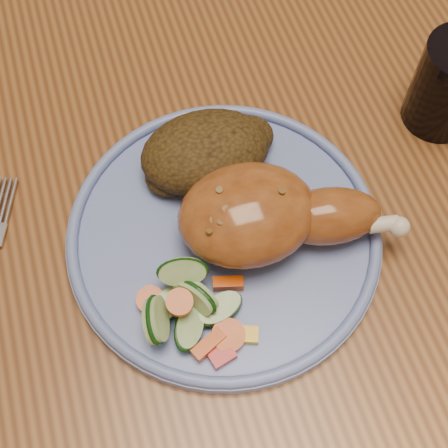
% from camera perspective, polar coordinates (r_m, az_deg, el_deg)
% --- Properties ---
extents(ground, '(4.00, 4.00, 0.00)m').
position_cam_1_polar(ground, '(1.29, 3.42, -12.92)').
color(ground, '#55321D').
rests_on(ground, ground).
extents(dining_table, '(0.90, 1.40, 0.75)m').
position_cam_1_polar(dining_table, '(0.67, 6.46, 1.99)').
color(dining_table, brown).
rests_on(dining_table, ground).
extents(plate, '(0.27, 0.27, 0.01)m').
position_cam_1_polar(plate, '(0.54, -0.00, -1.03)').
color(plate, '#6274B2').
rests_on(plate, dining_table).
extents(plate_rim, '(0.27, 0.27, 0.01)m').
position_cam_1_polar(plate_rim, '(0.53, -0.00, -0.50)').
color(plate_rim, '#6274B2').
rests_on(plate_rim, plate).
extents(chicken_leg, '(0.19, 0.10, 0.06)m').
position_cam_1_polar(chicken_leg, '(0.51, 3.99, 0.84)').
color(chicken_leg, '#964F1F').
rests_on(chicken_leg, plate).
extents(rice_pilaf, '(0.13, 0.08, 0.05)m').
position_cam_1_polar(rice_pilaf, '(0.56, -1.50, 6.63)').
color(rice_pilaf, '#3F2B0F').
rests_on(rice_pilaf, plate).
extents(vegetable_pile, '(0.09, 0.10, 0.05)m').
position_cam_1_polar(vegetable_pile, '(0.50, -3.25, -7.65)').
color(vegetable_pile, '#A50A05').
rests_on(vegetable_pile, plate).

